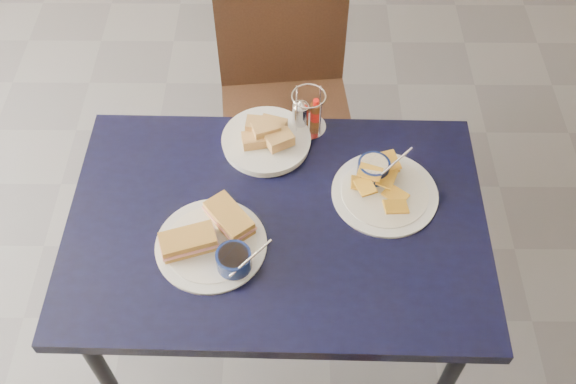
{
  "coord_description": "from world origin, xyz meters",
  "views": [
    {
      "loc": [
        0.23,
        -1.05,
        2.17
      ],
      "look_at": [
        0.23,
        -0.03,
        0.82
      ],
      "focal_mm": 40.0,
      "sensor_mm": 36.0,
      "label": 1
    }
  ],
  "objects_px": {
    "plantain_plate": "(381,184)",
    "condiment_caddy": "(306,114)",
    "chair_far": "(287,85)",
    "bread_basket": "(266,138)",
    "sandwich_plate": "(214,240)",
    "dining_table": "(277,234)"
  },
  "relations": [
    {
      "from": "sandwich_plate",
      "to": "bread_basket",
      "type": "bearing_deg",
      "value": 70.62
    },
    {
      "from": "sandwich_plate",
      "to": "condiment_caddy",
      "type": "height_order",
      "value": "condiment_caddy"
    },
    {
      "from": "plantain_plate",
      "to": "condiment_caddy",
      "type": "height_order",
      "value": "condiment_caddy"
    },
    {
      "from": "dining_table",
      "to": "plantain_plate",
      "type": "height_order",
      "value": "plantain_plate"
    },
    {
      "from": "chair_far",
      "to": "condiment_caddy",
      "type": "bearing_deg",
      "value": -81.04
    },
    {
      "from": "plantain_plate",
      "to": "sandwich_plate",
      "type": "bearing_deg",
      "value": -156.78
    },
    {
      "from": "plantain_plate",
      "to": "condiment_caddy",
      "type": "relative_size",
      "value": 2.16
    },
    {
      "from": "sandwich_plate",
      "to": "plantain_plate",
      "type": "bearing_deg",
      "value": 23.22
    },
    {
      "from": "sandwich_plate",
      "to": "bread_basket",
      "type": "relative_size",
      "value": 1.21
    },
    {
      "from": "sandwich_plate",
      "to": "bread_basket",
      "type": "xyz_separation_m",
      "value": [
        0.12,
        0.35,
        -0.0
      ]
    },
    {
      "from": "chair_far",
      "to": "condiment_caddy",
      "type": "relative_size",
      "value": 7.13
    },
    {
      "from": "condiment_caddy",
      "to": "plantain_plate",
      "type": "bearing_deg",
      "value": -48.33
    },
    {
      "from": "dining_table",
      "to": "chair_far",
      "type": "xyz_separation_m",
      "value": [
        0.02,
        0.72,
        -0.12
      ]
    },
    {
      "from": "chair_far",
      "to": "bread_basket",
      "type": "distance_m",
      "value": 0.51
    },
    {
      "from": "plantain_plate",
      "to": "chair_far",
      "type": "bearing_deg",
      "value": 113.31
    },
    {
      "from": "dining_table",
      "to": "sandwich_plate",
      "type": "bearing_deg",
      "value": -152.37
    },
    {
      "from": "dining_table",
      "to": "bread_basket",
      "type": "bearing_deg",
      "value": 97.3
    },
    {
      "from": "sandwich_plate",
      "to": "condiment_caddy",
      "type": "xyz_separation_m",
      "value": [
        0.24,
        0.42,
        0.03
      ]
    },
    {
      "from": "condiment_caddy",
      "to": "sandwich_plate",
      "type": "bearing_deg",
      "value": -119.78
    },
    {
      "from": "chair_far",
      "to": "bread_basket",
      "type": "xyz_separation_m",
      "value": [
        -0.06,
        -0.45,
        0.22
      ]
    },
    {
      "from": "dining_table",
      "to": "sandwich_plate",
      "type": "distance_m",
      "value": 0.2
    },
    {
      "from": "bread_basket",
      "to": "condiment_caddy",
      "type": "relative_size",
      "value": 1.88
    }
  ]
}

